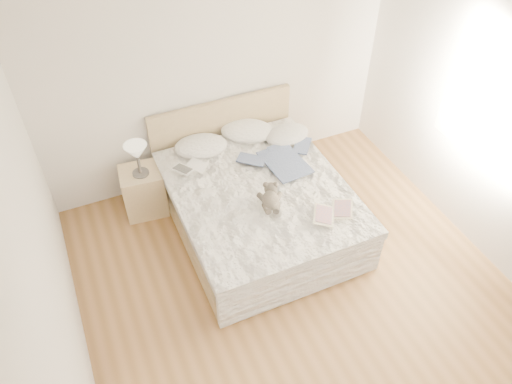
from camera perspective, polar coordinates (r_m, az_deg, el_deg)
floor at (r=4.91m, az=5.84°, el=-12.84°), size 4.00×4.50×0.00m
ceiling at (r=3.08m, az=9.51°, el=16.48°), size 4.00×4.50×0.00m
wall_back at (r=5.51m, az=-4.51°, el=13.69°), size 4.00×0.02×2.70m
wall_left at (r=3.58m, az=-22.44°, el=-10.68°), size 0.02×4.50×2.70m
window at (r=5.10m, az=25.64°, el=7.93°), size 0.02×1.30×1.10m
bed at (r=5.35m, az=0.07°, el=-1.29°), size 1.72×2.14×1.00m
nightstand at (r=5.66m, az=-12.70°, el=0.12°), size 0.49×0.45×0.56m
table_lamp at (r=5.28m, az=-13.48°, el=4.29°), size 0.28×0.28×0.38m
pillow_left at (r=5.59m, az=-6.32°, el=5.26°), size 0.66×0.53×0.18m
pillow_middle at (r=5.78m, az=-1.00°, el=7.00°), size 0.74×0.67×0.18m
pillow_right at (r=5.73m, az=3.58°, el=6.56°), size 0.56×0.41×0.16m
blouse at (r=5.36m, az=3.30°, el=3.42°), size 0.67×0.71×0.02m
photo_book at (r=5.32m, az=-7.56°, el=2.74°), size 0.39×0.37×0.02m
childrens_book at (r=4.85m, az=8.80°, el=-2.34°), size 0.50×0.46×0.03m
teddy_bear at (r=4.84m, az=1.66°, el=-1.47°), size 0.31×0.37×0.17m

